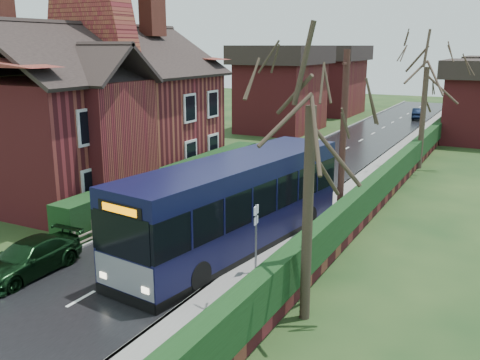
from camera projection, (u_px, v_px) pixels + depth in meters
The scene contains 18 objects.
ground at pixel (188, 239), 21.56m from camera, with size 140.00×140.00×0.00m, color #3B4F22.
road at pixel (285, 184), 30.15m from camera, with size 6.00×100.00×0.02m, color black.
pavement at pixel (359, 192), 28.22m from camera, with size 2.50×100.00×0.14m, color slate.
kerb_right at pixel (337, 189), 28.76m from camera, with size 0.12×100.00×0.14m, color gray.
kerb_left at pixel (237, 177), 31.51m from camera, with size 0.12×100.00×0.10m, color gray.
front_hedge at pixel (177, 182), 27.41m from camera, with size 1.20×16.00×1.60m, color black.
picket_fence at pixel (189, 190), 27.16m from camera, with size 0.10×16.00×0.90m, color gray, non-canonical shape.
right_wall_hedge at pixel (390, 178), 27.29m from camera, with size 0.60×50.00×1.80m.
brick_house at pixel (97, 107), 28.52m from camera, with size 9.30×14.60×10.30m.
bus at pixel (235, 206), 20.12m from camera, with size 4.13×11.65×3.47m.
car_silver at pixel (242, 166), 31.31m from camera, with size 1.67×4.16×1.42m, color #B6B7BB.
car_green at pixel (28, 258), 18.09m from camera, with size 1.63×4.01×1.16m, color black.
car_distant at pixel (419, 114), 56.50m from camera, with size 1.26×3.61×1.19m, color black.
bus_stop_sign at pixel (256, 230), 17.68m from camera, with size 0.11×0.38×2.51m.
telegraph_pole at pixel (343, 144), 21.23m from camera, with size 0.26×0.96×7.45m.
tree_right_near at pixel (312, 90), 13.73m from camera, with size 4.01×4.01×8.66m.
tree_right_far at pixel (428, 60), 32.37m from camera, with size 4.67×4.67×9.03m.
tree_house_side at pixel (150, 54), 34.47m from camera, with size 4.16×4.16×9.47m.
Camera 1 is at (11.29, -17.03, 7.57)m, focal length 40.00 mm.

